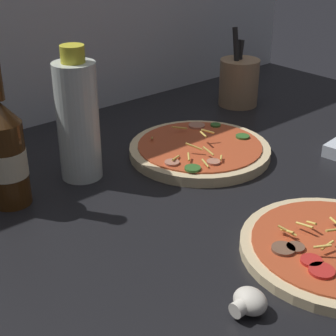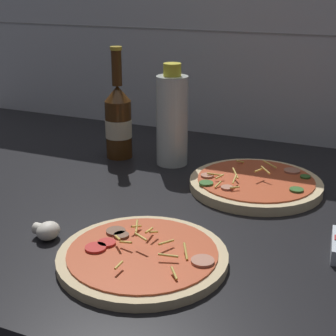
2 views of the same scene
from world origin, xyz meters
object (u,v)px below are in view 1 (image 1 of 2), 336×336
Objects in this scene: pizza_near at (335,249)px; pizza_far at (200,150)px; oil_bottle at (78,119)px; utensil_crock at (239,81)px; beer_bottle at (5,151)px; mushroom_left at (249,302)px.

pizza_far reaches higher than pizza_near.
oil_bottle is 49.37cm from utensil_crock.
pizza_near is 50.13cm from beer_bottle.
beer_bottle is 1.13× the size of oil_bottle.
mushroom_left is 72.38cm from utensil_crock.
mushroom_left is (-3.98, -41.99, -9.09)cm from oil_bottle.
oil_bottle is at bearing 107.74° from pizza_near.
beer_bottle reaches higher than utensil_crock.
utensil_crock is (52.51, 49.63, 4.25)cm from mushroom_left.
oil_bottle is 43.14cm from mushroom_left.
pizza_far is 43.17cm from mushroom_left.
beer_bottle is 62.62cm from utensil_crock.
pizza_far is 1.03× the size of beer_bottle.
oil_bottle is at bearing 161.54° from pizza_far.
utensil_crock is at bearing 54.84° from pizza_near.
mushroom_left is at bearing -126.33° from pizza_far.
pizza_far is 1.16× the size of oil_bottle.
utensil_crock is (35.05, 49.77, 4.87)cm from pizza_near.
utensil_crock is (61.98, 8.29, -3.32)cm from beer_bottle.
pizza_far is 36.54cm from beer_bottle.
mushroom_left is (-17.46, 0.14, 0.62)cm from pizza_near.
oil_bottle reaches higher than pizza_near.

